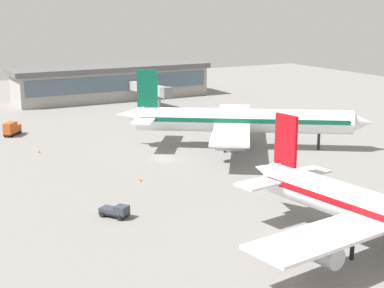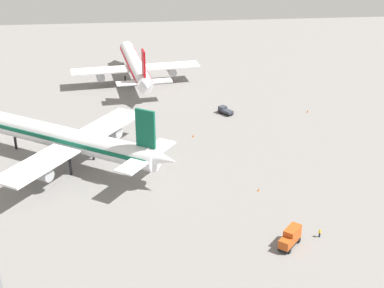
% 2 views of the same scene
% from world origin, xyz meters
% --- Properties ---
extents(ground, '(288.00, 288.00, 0.00)m').
position_xyz_m(ground, '(0.00, 0.00, 0.00)').
color(ground, gray).
extents(terminal_building, '(65.78, 16.15, 10.97)m').
position_xyz_m(terminal_building, '(-18.67, -77.94, 5.59)').
color(terminal_building, '#9E9993').
rests_on(terminal_building, ground).
extents(airplane_at_gate, '(48.45, 40.85, 16.91)m').
position_xyz_m(airplane_at_gate, '(-18.54, -0.44, 6.15)').
color(airplane_at_gate, white).
rests_on(airplane_at_gate, ground).
extents(catering_truck, '(5.05, 5.51, 3.30)m').
position_xyz_m(catering_truck, '(22.69, -36.95, 1.70)').
color(catering_truck, black).
rests_on(catering_truck, ground).
extents(pushback_tractor, '(4.06, 4.70, 1.90)m').
position_xyz_m(pushback_tractor, '(21.00, 26.72, 0.97)').
color(pushback_tractor, black).
rests_on(pushback_tractor, ground).
extents(jet_bridge, '(5.88, 21.72, 6.74)m').
position_xyz_m(jet_bridge, '(-23.94, -59.65, 5.14)').
color(jet_bridge, '#9E9993').
rests_on(jet_bridge, ground).
extents(safety_cone_near_gate, '(0.44, 0.44, 0.60)m').
position_xyz_m(safety_cone_near_gate, '(21.25, -17.12, 0.30)').
color(safety_cone_near_gate, '#EA590C').
rests_on(safety_cone_near_gate, ground).
extents(safety_cone_far_side, '(0.44, 0.44, 0.60)m').
position_xyz_m(safety_cone_far_side, '(10.55, 11.96, 0.30)').
color(safety_cone_far_side, '#EA590C').
rests_on(safety_cone_far_side, ground).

